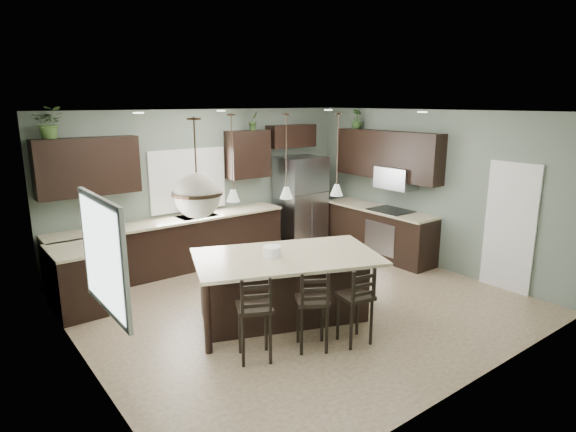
# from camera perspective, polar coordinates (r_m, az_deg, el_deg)

# --- Properties ---
(ground) EXTENTS (6.00, 6.00, 0.00)m
(ground) POSITION_cam_1_polar(r_m,az_deg,el_deg) (7.31, 1.30, -10.28)
(ground) COLOR #9E8466
(ground) RESTS_ON ground
(pantry_door) EXTENTS (0.04, 0.82, 2.04)m
(pantry_door) POSITION_cam_1_polar(r_m,az_deg,el_deg) (8.27, 24.80, -1.23)
(pantry_door) COLOR white
(pantry_door) RESTS_ON ground
(window_back) EXTENTS (1.35, 0.02, 1.00)m
(window_back) POSITION_cam_1_polar(r_m,az_deg,el_deg) (8.91, -11.78, 4.20)
(window_back) COLOR white
(window_back) RESTS_ON room_shell
(window_left) EXTENTS (0.02, 1.10, 1.00)m
(window_left) POSITION_cam_1_polar(r_m,az_deg,el_deg) (4.78, -21.18, -4.40)
(window_left) COLOR white
(window_left) RESTS_ON room_shell
(left_return_cabs) EXTENTS (0.60, 0.90, 0.90)m
(left_return_cabs) POSITION_cam_1_polar(r_m,az_deg,el_deg) (7.50, -23.90, -7.15)
(left_return_cabs) COLOR black
(left_return_cabs) RESTS_ON ground
(left_return_countertop) EXTENTS (0.66, 0.96, 0.04)m
(left_return_countertop) POSITION_cam_1_polar(r_m,az_deg,el_deg) (7.36, -24.10, -3.69)
(left_return_countertop) COLOR #BCB58E
(left_return_countertop) RESTS_ON left_return_cabs
(back_lower_cabs) EXTENTS (4.20, 0.60, 0.90)m
(back_lower_cabs) POSITION_cam_1_polar(r_m,az_deg,el_deg) (8.72, -13.28, -3.50)
(back_lower_cabs) COLOR black
(back_lower_cabs) RESTS_ON ground
(back_countertop) EXTENTS (4.20, 0.66, 0.04)m
(back_countertop) POSITION_cam_1_polar(r_m,az_deg,el_deg) (8.58, -13.39, -0.53)
(back_countertop) COLOR #BCB58E
(back_countertop) RESTS_ON back_lower_cabs
(sink_inset) EXTENTS (0.70, 0.45, 0.01)m
(sink_inset) POSITION_cam_1_polar(r_m,az_deg,el_deg) (8.76, -10.72, -0.01)
(sink_inset) COLOR gray
(sink_inset) RESTS_ON back_countertop
(faucet) EXTENTS (0.02, 0.02, 0.28)m
(faucet) POSITION_cam_1_polar(r_m,az_deg,el_deg) (8.70, -10.67, 0.88)
(faucet) COLOR silver
(faucet) RESTS_ON back_countertop
(back_upper_left) EXTENTS (1.55, 0.34, 0.90)m
(back_upper_left) POSITION_cam_1_polar(r_m,az_deg,el_deg) (8.11, -22.65, 5.42)
(back_upper_left) COLOR black
(back_upper_left) RESTS_ON room_shell
(back_upper_right) EXTENTS (0.85, 0.34, 0.90)m
(back_upper_right) POSITION_cam_1_polar(r_m,az_deg,el_deg) (9.30, -4.77, 7.31)
(back_upper_right) COLOR black
(back_upper_right) RESTS_ON room_shell
(fridge_header) EXTENTS (1.05, 0.34, 0.45)m
(fridge_header) POSITION_cam_1_polar(r_m,az_deg,el_deg) (9.88, 0.39, 9.46)
(fridge_header) COLOR black
(fridge_header) RESTS_ON room_shell
(right_lower_cabs) EXTENTS (0.60, 2.35, 0.90)m
(right_lower_cabs) POSITION_cam_1_polar(r_m,az_deg,el_deg) (9.52, 10.76, -1.94)
(right_lower_cabs) COLOR black
(right_lower_cabs) RESTS_ON ground
(right_countertop) EXTENTS (0.66, 2.35, 0.04)m
(right_countertop) POSITION_cam_1_polar(r_m,az_deg,el_deg) (9.40, 10.80, 0.81)
(right_countertop) COLOR #BCB58E
(right_countertop) RESTS_ON right_lower_cabs
(cooktop) EXTENTS (0.58, 0.75, 0.02)m
(cooktop) POSITION_cam_1_polar(r_m,az_deg,el_deg) (9.22, 12.08, 0.66)
(cooktop) COLOR black
(cooktop) RESTS_ON right_countertop
(wall_oven_front) EXTENTS (0.01, 0.72, 0.60)m
(wall_oven_front) POSITION_cam_1_polar(r_m,az_deg,el_deg) (9.13, 10.76, -2.61)
(wall_oven_front) COLOR gray
(wall_oven_front) RESTS_ON right_lower_cabs
(right_upper_cabs) EXTENTS (0.34, 2.35, 0.90)m
(right_upper_cabs) POSITION_cam_1_polar(r_m,az_deg,el_deg) (9.34, 11.70, 7.10)
(right_upper_cabs) COLOR black
(right_upper_cabs) RESTS_ON room_shell
(microwave) EXTENTS (0.40, 0.75, 0.40)m
(microwave) POSITION_cam_1_polar(r_m,az_deg,el_deg) (9.18, 12.67, 4.42)
(microwave) COLOR gray
(microwave) RESTS_ON right_upper_cabs
(refrigerator) EXTENTS (0.90, 0.74, 1.85)m
(refrigerator) POSITION_cam_1_polar(r_m,az_deg,el_deg) (9.90, 1.51, 1.71)
(refrigerator) COLOR #9C9CA5
(refrigerator) RESTS_ON ground
(kitchen_island) EXTENTS (2.77, 2.17, 0.92)m
(kitchen_island) POSITION_cam_1_polar(r_m,az_deg,el_deg) (6.63, -0.18, -8.49)
(kitchen_island) COLOR black
(kitchen_island) RESTS_ON ground
(serving_dish) EXTENTS (0.24, 0.24, 0.14)m
(serving_dish) POSITION_cam_1_polar(r_m,az_deg,el_deg) (6.40, -1.91, -4.24)
(serving_dish) COLOR silver
(serving_dish) RESTS_ON kitchen_island
(bar_stool_left) EXTENTS (0.52, 0.52, 1.06)m
(bar_stool_left) POSITION_cam_1_polar(r_m,az_deg,el_deg) (5.65, -3.99, -11.83)
(bar_stool_left) COLOR black
(bar_stool_left) RESTS_ON ground
(bar_stool_center) EXTENTS (0.52, 0.52, 1.03)m
(bar_stool_center) POSITION_cam_1_polar(r_m,az_deg,el_deg) (5.88, 2.90, -10.95)
(bar_stool_center) COLOR black
(bar_stool_center) RESTS_ON ground
(bar_stool_right) EXTENTS (0.44, 0.44, 1.01)m
(bar_stool_right) POSITION_cam_1_polar(r_m,az_deg,el_deg) (6.07, 7.93, -10.35)
(bar_stool_right) COLOR black
(bar_stool_right) RESTS_ON ground
(pendant_left) EXTENTS (0.17, 0.17, 1.10)m
(pendant_left) POSITION_cam_1_polar(r_m,az_deg,el_deg) (6.03, -6.64, 6.80)
(pendant_left) COLOR white
(pendant_left) RESTS_ON room_shell
(pendant_center) EXTENTS (0.17, 0.17, 1.10)m
(pendant_center) POSITION_cam_1_polar(r_m,az_deg,el_deg) (6.19, -0.19, 7.05)
(pendant_center) COLOR silver
(pendant_center) RESTS_ON room_shell
(pendant_right) EXTENTS (0.17, 0.17, 1.10)m
(pendant_right) POSITION_cam_1_polar(r_m,az_deg,el_deg) (6.42, 5.88, 7.21)
(pendant_right) COLOR silver
(pendant_right) RESTS_ON room_shell
(chandelier) EXTENTS (0.49, 0.49, 0.98)m
(chandelier) POSITION_cam_1_polar(r_m,az_deg,el_deg) (4.71, -10.85, 5.54)
(chandelier) COLOR beige
(chandelier) RESTS_ON room_shell
(plant_back_left) EXTENTS (0.51, 0.47, 0.47)m
(plant_back_left) POSITION_cam_1_polar(r_m,az_deg,el_deg) (7.92, -26.45, 9.88)
(plant_back_left) COLOR #3A5927
(plant_back_left) RESTS_ON back_upper_left
(plant_back_right) EXTENTS (0.23, 0.20, 0.36)m
(plant_back_right) POSITION_cam_1_polar(r_m,az_deg,el_deg) (9.30, -4.12, 11.21)
(plant_back_right) COLOR #2F4C21
(plant_back_right) RESTS_ON back_upper_right
(plant_right_wall) EXTENTS (0.23, 0.23, 0.39)m
(plant_right_wall) POSITION_cam_1_polar(r_m,az_deg,el_deg) (9.82, 8.15, 11.31)
(plant_right_wall) COLOR #2B4A20
(plant_right_wall) RESTS_ON right_upper_cabs
(room_shell) EXTENTS (6.00, 6.00, 6.00)m
(room_shell) POSITION_cam_1_polar(r_m,az_deg,el_deg) (6.80, 1.38, 2.94)
(room_shell) COLOR slate
(room_shell) RESTS_ON ground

